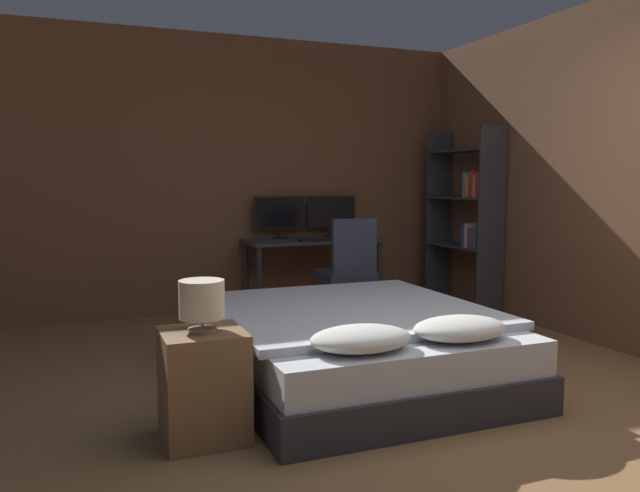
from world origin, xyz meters
TOP-DOWN VIEW (x-y plane):
  - ground_plane at (0.00, 0.00)m, footprint 20.00×20.00m
  - wall_back at (0.00, 3.64)m, footprint 12.00×0.06m
  - wall_side_right at (1.89, 1.50)m, footprint 0.06×12.00m
  - bed at (-0.31, 1.15)m, footprint 1.69×1.99m
  - nightstand at (-1.40, 0.61)m, footprint 0.41×0.41m
  - bedside_lamp at (-1.40, 0.61)m, footprint 0.23×0.23m
  - desk at (0.21, 3.28)m, footprint 1.34×0.58m
  - monitor_left at (-0.06, 3.47)m, footprint 0.53×0.16m
  - monitor_right at (0.49, 3.47)m, footprint 0.53×0.16m
  - keyboard at (0.21, 3.09)m, footprint 0.41×0.13m
  - computer_mouse at (0.51, 3.09)m, footprint 0.07×0.05m
  - office_chair at (0.26, 2.56)m, footprint 0.52×0.52m
  - bookshelf at (1.69, 2.76)m, footprint 0.30×0.94m

SIDE VIEW (x-z plane):
  - ground_plane at x=0.00m, z-range 0.00..0.00m
  - bed at x=-0.31m, z-range -0.04..0.52m
  - nightstand at x=-1.40m, z-range 0.00..0.56m
  - office_chair at x=0.26m, z-range -0.09..0.88m
  - desk at x=0.21m, z-range 0.26..0.99m
  - bedside_lamp at x=-1.40m, z-range 0.58..0.84m
  - keyboard at x=0.21m, z-range 0.72..0.74m
  - computer_mouse at x=0.51m, z-range 0.72..0.76m
  - monitor_left at x=-0.06m, z-range 0.76..1.17m
  - monitor_right at x=0.49m, z-range 0.76..1.17m
  - bookshelf at x=1.69m, z-range 0.10..1.91m
  - wall_back at x=0.00m, z-range 0.00..2.70m
  - wall_side_right at x=1.89m, z-range 0.00..2.70m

